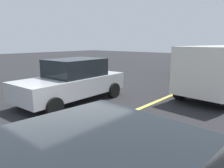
# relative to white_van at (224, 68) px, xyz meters

# --- Properties ---
(ground_plane) EXTENTS (80.00, 80.00, 0.00)m
(ground_plane) POSITION_rel_white_van_xyz_m (-7.25, 1.73, -1.27)
(ground_plane) COLOR #262628
(lane_marking_centre) EXTENTS (28.00, 0.16, 0.01)m
(lane_marking_centre) POSITION_rel_white_van_xyz_m (-4.25, 1.73, -1.26)
(lane_marking_centre) COLOR #E0D14C
(white_van) EXTENTS (5.39, 2.71, 2.20)m
(white_van) POSITION_rel_white_van_xyz_m (0.00, 0.00, 0.00)
(white_van) COLOR silver
(white_van) RESTS_ON ground_plane
(car_silver_crossing) EXTENTS (4.58, 2.19, 1.70)m
(car_silver_crossing) POSITION_rel_white_van_xyz_m (-4.77, 4.35, -0.42)
(car_silver_crossing) COLOR #B7BABF
(car_silver_crossing) RESTS_ON ground_plane
(car_green_behind_van) EXTENTS (3.93, 2.02, 1.67)m
(car_green_behind_van) POSITION_rel_white_van_xyz_m (5.19, 3.06, -0.44)
(car_green_behind_van) COLOR #236B3D
(car_green_behind_van) RESTS_ON ground_plane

